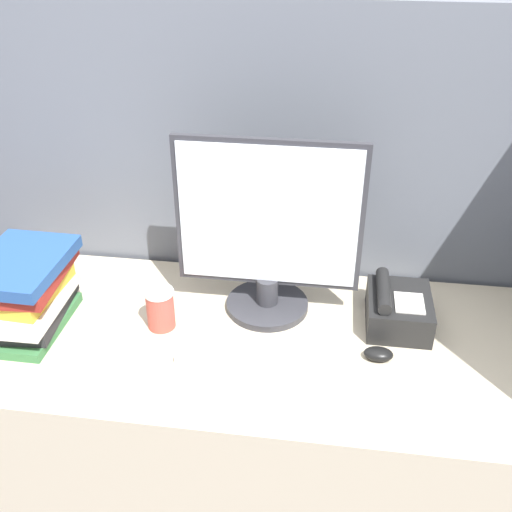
% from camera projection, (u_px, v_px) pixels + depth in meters
% --- Properties ---
extents(cubicle_panel_rear, '(1.97, 0.04, 1.52)m').
position_uv_depth(cubicle_panel_rear, '(265.00, 254.00, 1.91)').
color(cubicle_panel_rear, slate).
rests_on(cubicle_panel_rear, ground_plane).
extents(desk, '(1.57, 0.68, 0.73)m').
position_uv_depth(desk, '(249.00, 431.00, 1.80)').
color(desk, beige).
rests_on(desk, ground_plane).
extents(monitor, '(0.50, 0.23, 0.51)m').
position_uv_depth(monitor, '(268.00, 236.00, 1.60)').
color(monitor, '#333338').
rests_on(monitor, desk).
extents(keyboard, '(0.44, 0.12, 0.02)m').
position_uv_depth(keyboard, '(263.00, 352.00, 1.54)').
color(keyboard, silver).
rests_on(keyboard, desk).
extents(mouse, '(0.08, 0.05, 0.03)m').
position_uv_depth(mouse, '(378.00, 354.00, 1.52)').
color(mouse, black).
rests_on(mouse, desk).
extents(coffee_cup, '(0.08, 0.08, 0.12)m').
position_uv_depth(coffee_cup, '(160.00, 309.00, 1.61)').
color(coffee_cup, '#BF4C3F').
rests_on(coffee_cup, desk).
extents(book_stack, '(0.22, 0.31, 0.21)m').
position_uv_depth(book_stack, '(25.00, 292.00, 1.59)').
color(book_stack, '#38723F').
rests_on(book_stack, desk).
extents(desk_telephone, '(0.17, 0.21, 0.12)m').
position_uv_depth(desk_telephone, '(398.00, 309.00, 1.63)').
color(desk_telephone, black).
rests_on(desk_telephone, desk).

